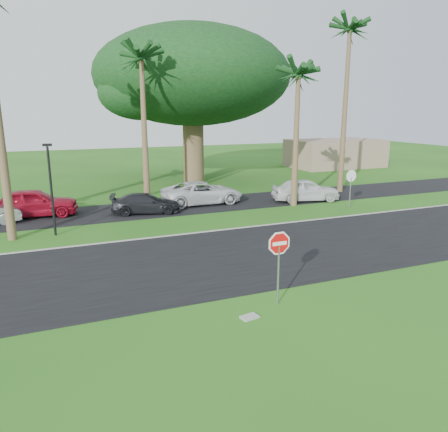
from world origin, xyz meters
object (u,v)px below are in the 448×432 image
Objects in this scene: stop_sign_near at (279,253)px; car_red at (34,203)px; car_minivan at (202,193)px; car_pickup at (306,190)px; stop_sign_far at (351,181)px; car_dark at (146,204)px.

stop_sign_near reaches higher than car_red.
car_pickup reaches higher than car_minivan.
car_dark is (-12.65, 3.54, -1.16)m from stop_sign_far.
car_minivan is 1.18× the size of car_pickup.
car_red is at bearing 87.42° from car_minivan.
stop_sign_far is 9.79m from car_minivan.
car_pickup is at bearing -62.58° from stop_sign_far.
stop_sign_far is 0.56× the size of car_pickup.
car_red reaches higher than car_minivan.
stop_sign_near is 17.15m from car_pickup.
car_pickup is at bearing 54.28° from stop_sign_near.
stop_sign_far is 0.62× the size of car_dark.
stop_sign_far is at bearing -119.99° from car_minivan.
stop_sign_near reaches higher than car_minivan.
car_dark is (6.35, -1.63, -0.24)m from car_red.
stop_sign_far is 0.48× the size of car_minivan.
car_minivan is at bearing 86.97° from car_pickup.
stop_sign_near is at bearing 43.73° from stop_sign_far.
car_red is at bearing -15.22° from stop_sign_far.
stop_sign_near reaches higher than car_dark.
car_dark is at bearing -15.64° from stop_sign_far.
car_red is 1.07× the size of car_pickup.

